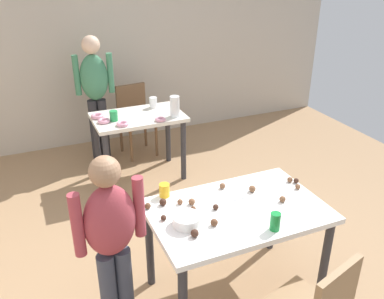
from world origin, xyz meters
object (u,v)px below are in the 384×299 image
object	(u,v)px
person_adult_far	(95,88)
chair_far_table	(135,115)
person_girl_near	(112,238)
dining_table_far	(139,127)
soda_can	(275,222)
dining_table_near	(237,220)
pitcher_far	(175,106)
mixing_bowl	(187,220)

from	to	relation	value
person_adult_far	chair_far_table	bearing A→B (deg)	2.78
person_girl_near	person_adult_far	size ratio (longest dim) A/B	0.88
dining_table_far	chair_far_table	world-z (taller)	chair_far_table
dining_table_far	soda_can	bearing A→B (deg)	-84.77
dining_table_near	pitcher_far	size ratio (longest dim) A/B	5.35
person_girl_near	dining_table_far	bearing A→B (deg)	69.24
person_girl_near	pitcher_far	bearing A→B (deg)	58.66
soda_can	pitcher_far	world-z (taller)	pitcher_far
mixing_bowl	soda_can	distance (m)	0.56
mixing_bowl	pitcher_far	distance (m)	1.97
dining_table_far	person_adult_far	world-z (taller)	person_adult_far
pitcher_far	person_adult_far	bearing A→B (deg)	129.08
chair_far_table	person_adult_far	bearing A→B (deg)	-177.22
dining_table_far	soda_can	world-z (taller)	soda_can
person_adult_far	mixing_bowl	xyz separation A→B (m)	(0.03, -2.69, -0.12)
soda_can	dining_table_far	bearing A→B (deg)	95.23
mixing_bowl	soda_can	bearing A→B (deg)	-28.29
dining_table_near	person_girl_near	xyz separation A→B (m)	(-0.89, -0.03, 0.14)
mixing_bowl	soda_can	xyz separation A→B (m)	(0.50, -0.27, 0.03)
dining_table_far	person_girl_near	size ratio (longest dim) A/B	0.73
dining_table_far	mixing_bowl	world-z (taller)	mixing_bowl
dining_table_far	soda_can	distance (m)	2.33
mixing_bowl	person_adult_far	bearing A→B (deg)	90.73
chair_far_table	person_girl_near	size ratio (longest dim) A/B	0.65
person_adult_far	mixing_bowl	bearing A→B (deg)	-89.27
chair_far_table	mixing_bowl	world-z (taller)	chair_far_table
dining_table_far	mixing_bowl	bearing A→B (deg)	-97.88
person_adult_far	mixing_bowl	distance (m)	2.69
chair_far_table	soda_can	size ratio (longest dim) A/B	7.13
person_girl_near	chair_far_table	bearing A→B (deg)	71.26
person_girl_near	soda_can	xyz separation A→B (m)	(0.99, -0.27, 0.02)
chair_far_table	mixing_bowl	size ratio (longest dim) A/B	4.65
chair_far_table	dining_table_near	bearing A→B (deg)	-90.71
dining_table_near	soda_can	distance (m)	0.36
dining_table_far	mixing_bowl	xyz separation A→B (m)	(-0.28, -2.05, 0.17)
person_girl_near	mixing_bowl	size ratio (longest dim) A/B	7.18
mixing_bowl	soda_can	world-z (taller)	soda_can
dining_table_near	pitcher_far	bearing A→B (deg)	82.35
chair_far_table	person_adult_far	size ratio (longest dim) A/B	0.57
person_girl_near	person_adult_far	xyz separation A→B (m)	(0.46, 2.69, 0.12)
soda_can	mixing_bowl	bearing A→B (deg)	151.71
dining_table_far	person_adult_far	xyz separation A→B (m)	(-0.32, 0.64, 0.29)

